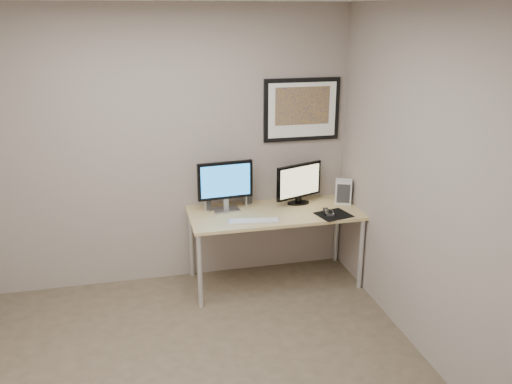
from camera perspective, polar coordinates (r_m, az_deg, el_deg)
floor at (r=4.11m, az=-7.21°, el=-19.43°), size 3.60×3.60×0.00m
room at (r=3.80m, az=-8.97°, el=4.98°), size 3.60×3.60×3.60m
desk at (r=5.11m, az=1.97°, el=-2.77°), size 1.60×0.70×0.73m
framed_art at (r=5.26m, az=4.85°, el=8.64°), size 0.75×0.04×0.60m
monitor_large at (r=5.03m, az=-3.25°, el=0.85°), size 0.52×0.19×0.48m
monitor_tv at (r=5.23m, az=4.54°, el=0.97°), size 0.49×0.21×0.40m
speaker_left at (r=5.10m, az=-5.19°, el=-1.08°), size 0.09×0.09×0.17m
speaker_right at (r=5.25m, az=-0.92°, el=-0.28°), size 0.10×0.10×0.19m
keyboard at (r=4.84m, az=-0.22°, el=-3.05°), size 0.47×0.19×0.02m
mousepad at (r=5.05m, az=8.17°, el=-2.38°), size 0.35×0.32×0.00m
mouse at (r=5.05m, az=7.74°, el=-2.11°), size 0.09×0.13×0.04m
remote at (r=5.09m, az=7.42°, el=-2.06°), size 0.09×0.18×0.02m
fan_unit at (r=5.33m, az=9.19°, el=0.03°), size 0.19×0.17×0.24m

